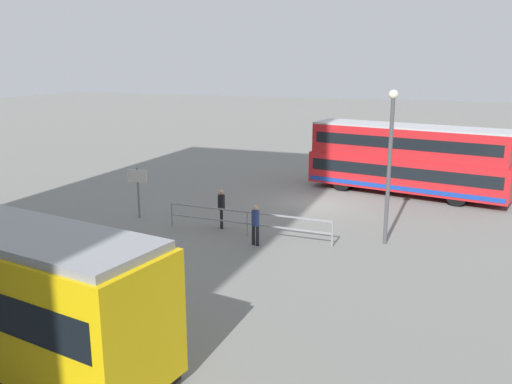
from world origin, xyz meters
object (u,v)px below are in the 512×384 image
Objects in this scene: pedestrian_near_railing at (221,206)px; pedestrian_crossing at (255,222)px; street_lamp at (390,155)px; info_sign at (138,184)px; double_decker_bus at (407,160)px.

pedestrian_near_railing is 1.05× the size of pedestrian_crossing.
street_lamp reaches higher than pedestrian_near_railing.
pedestrian_near_railing is 7.55m from street_lamp.
info_sign reaches higher than pedestrian_near_railing.
double_decker_bus is at bearing -89.08° from street_lamp.
pedestrian_crossing is (-2.23, 1.58, -0.05)m from pedestrian_near_railing.
double_decker_bus reaches higher than pedestrian_crossing.
street_lamp reaches higher than pedestrian_crossing.
pedestrian_near_railing is 2.73m from pedestrian_crossing.
pedestrian_near_railing reaches higher than pedestrian_crossing.
pedestrian_near_railing is at bearing 53.52° from double_decker_bus.
double_decker_bus is 11.68m from pedestrian_near_railing.
double_decker_bus is 6.33× the size of pedestrian_near_railing.
double_decker_bus is 4.59× the size of info_sign.
pedestrian_near_railing is 0.73× the size of info_sign.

